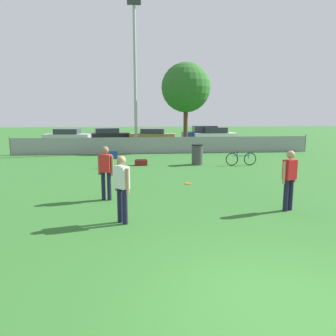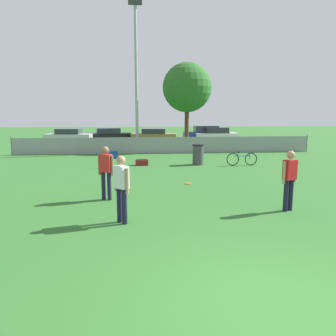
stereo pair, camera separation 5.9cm
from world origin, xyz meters
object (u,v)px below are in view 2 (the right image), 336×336
at_px(gear_bag_sideline, 142,162).
at_px(parked_car_silver, 69,136).
at_px(light_pole, 136,67).
at_px(parked_car_blue, 206,134).
at_px(bicycle_sideline, 242,159).
at_px(player_defender_red, 106,169).
at_px(tree_near_pole, 187,88).
at_px(frisbee_disc, 188,183).
at_px(parked_car_white, 216,135).
at_px(parked_car_tan, 154,135).
at_px(player_receiver_white, 121,185).
at_px(parked_car_dark, 108,135).
at_px(player_thrower_red, 289,177).
at_px(trash_bin, 198,154).
at_px(folding_chair_sideline, 114,157).

height_order(gear_bag_sideline, parked_car_silver, parked_car_silver).
bearing_deg(light_pole, parked_car_blue, 50.30).
relative_size(bicycle_sideline, parked_car_blue, 0.39).
height_order(player_defender_red, bicycle_sideline, player_defender_red).
bearing_deg(tree_near_pole, frisbee_disc, -98.21).
distance_m(tree_near_pole, parked_car_white, 7.67).
relative_size(light_pole, bicycle_sideline, 6.03).
relative_size(parked_car_tan, parked_car_blue, 1.05).
height_order(player_receiver_white, gear_bag_sideline, player_receiver_white).
relative_size(frisbee_disc, parked_car_dark, 0.06).
xyz_separation_m(light_pole, player_receiver_white, (-0.40, -14.80, -4.77)).
height_order(player_thrower_red, parked_car_tan, player_thrower_red).
distance_m(trash_bin, parked_car_blue, 13.93).
xyz_separation_m(trash_bin, parked_car_white, (4.07, 12.90, 0.12)).
relative_size(bicycle_sideline, trash_bin, 1.51).
relative_size(player_thrower_red, parked_car_tan, 0.39).
bearing_deg(trash_bin, tree_near_pole, 86.21).
relative_size(tree_near_pole, trash_bin, 5.81).
xyz_separation_m(bicycle_sideline, parked_car_white, (1.83, 13.41, 0.32)).
distance_m(tree_near_pole, player_receiver_white, 17.26).
height_order(player_receiver_white, bicycle_sideline, player_receiver_white).
xyz_separation_m(trash_bin, parked_car_dark, (-5.96, 14.68, 0.08)).
bearing_deg(bicycle_sideline, player_defender_red, -136.68).
bearing_deg(parked_car_blue, player_defender_red, -109.71).
bearing_deg(parked_car_silver, parked_car_dark, 29.63).
relative_size(parked_car_dark, parked_car_blue, 1.06).
distance_m(folding_chair_sideline, parked_car_tan, 14.11).
distance_m(bicycle_sideline, parked_car_white, 13.54).
xyz_separation_m(parked_car_silver, parked_car_white, (13.39, -0.26, 0.02)).
distance_m(tree_near_pole, parked_car_tan, 7.61).
distance_m(bicycle_sideline, parked_car_blue, 14.09).
distance_m(frisbee_disc, parked_car_blue, 18.78).
relative_size(frisbee_disc, trash_bin, 0.25).
bearing_deg(tree_near_pole, folding_chair_sideline, -122.53).
relative_size(gear_bag_sideline, parked_car_blue, 0.16).
xyz_separation_m(frisbee_disc, parked_car_silver, (-8.07, 17.84, 0.64)).
distance_m(player_receiver_white, bicycle_sideline, 10.38).
xyz_separation_m(frisbee_disc, parked_car_tan, (-0.38, 18.19, 0.62)).
relative_size(light_pole, folding_chair_sideline, 12.04).
bearing_deg(light_pole, bicycle_sideline, -48.94).
distance_m(player_thrower_red, trash_bin, 8.50).
bearing_deg(parked_car_dark, parked_car_white, -20.89).
distance_m(player_defender_red, folding_chair_sideline, 6.47).
distance_m(tree_near_pole, player_defender_red, 15.26).
xyz_separation_m(folding_chair_sideline, bicycle_sideline, (6.63, -0.19, -0.14)).
relative_size(parked_car_silver, parked_car_dark, 0.94).
height_order(frisbee_disc, gear_bag_sideline, gear_bag_sideline).
height_order(player_thrower_red, bicycle_sideline, player_thrower_red).
bearing_deg(parked_car_blue, trash_bin, -103.07).
distance_m(light_pole, parked_car_white, 11.40).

